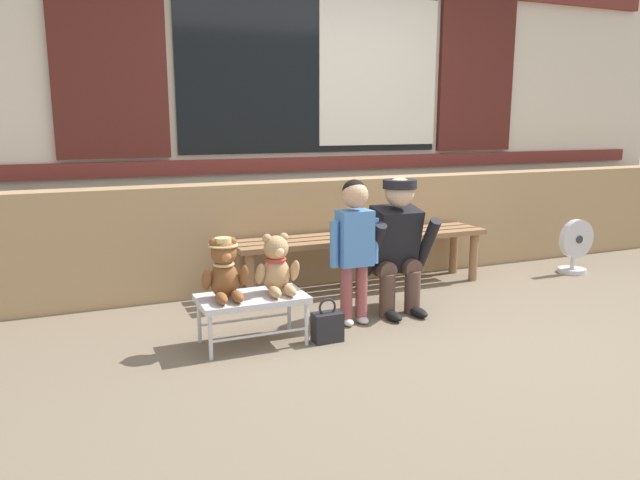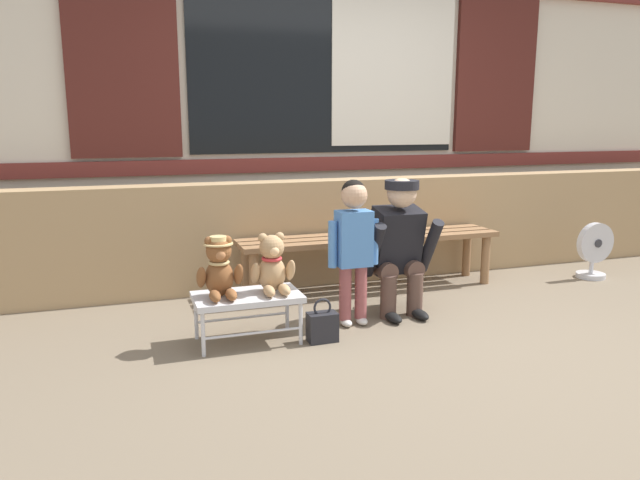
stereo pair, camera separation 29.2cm
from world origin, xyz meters
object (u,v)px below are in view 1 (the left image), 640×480
Objects in this scene: teddy_bear_plain at (277,266)px; small_display_bench at (252,301)px; teddy_bear_with_hat at (225,270)px; adult_crouching at (396,245)px; wooden_bench_long at (363,243)px; handbag_on_ground at (327,326)px; child_standing at (355,236)px; floor_fan at (575,247)px.

small_display_bench is at bearing -179.49° from teddy_bear_plain.
teddy_bear_with_hat is 1.28m from adult_crouching.
handbag_on_ground is at bearing -127.30° from wooden_bench_long.
child_standing reaches higher than small_display_bench.
child_standing reaches higher than adult_crouching.
handbag_on_ground is (-0.29, -0.23, -0.50)m from child_standing.
teddy_bear_with_hat is at bearing -170.60° from adult_crouching.
floor_fan reaches higher than small_display_bench.
floor_fan is (2.68, 0.67, 0.14)m from handbag_on_ground.
teddy_bear_with_hat is (-0.16, 0.00, 0.21)m from small_display_bench.
child_standing is 2.45m from floor_fan.
handbag_on_ground is (0.43, -0.14, -0.17)m from small_display_bench.
teddy_bear_with_hat is 0.32m from teddy_bear_plain.
child_standing is at bearing 5.57° from teddy_bear_with_hat.
handbag_on_ground is at bearing -141.92° from child_standing.
wooden_bench_long is at bearing 171.48° from floor_fan.
adult_crouching is (1.27, 0.21, 0.01)m from teddy_bear_with_hat.
small_display_bench is 1.76× the size of teddy_bear_with_hat.
small_display_bench is 0.48m from handbag_on_ground.
adult_crouching is 1.98× the size of floor_fan.
teddy_bear_with_hat is 0.76× the size of floor_fan.
floor_fan is (2.00, 0.32, -0.24)m from adult_crouching.
child_standing is at bearing -169.44° from floor_fan.
child_standing is 0.62m from handbag_on_ground.
teddy_bear_with_hat is (-1.33, -0.82, 0.10)m from wooden_bench_long.
floor_fan reaches higher than wooden_bench_long.
child_standing is 3.52× the size of handbag_on_ground.
child_standing reaches higher than handbag_on_ground.
floor_fan is (2.38, 0.44, -0.35)m from child_standing.
teddy_bear_with_hat is at bearing 179.23° from small_display_bench.
teddy_bear_with_hat is 0.71m from handbag_on_ground.
teddy_bear_plain is at bearing -0.13° from teddy_bear_with_hat.
teddy_bear_plain reaches higher than small_display_bench.
adult_crouching reaches higher than teddy_bear_plain.
small_display_bench is at bearing -144.74° from wooden_bench_long.
small_display_bench is 0.26m from teddy_bear_with_hat.
wooden_bench_long is 1.43m from small_display_bench.
teddy_bear_with_hat reaches higher than handbag_on_ground.
handbag_on_ground is (-0.73, -0.96, -0.28)m from wooden_bench_long.
adult_crouching is at bearing 17.82° from child_standing.
adult_crouching reaches higher than handbag_on_ground.
teddy_bear_with_hat is 0.38× the size of adult_crouching.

